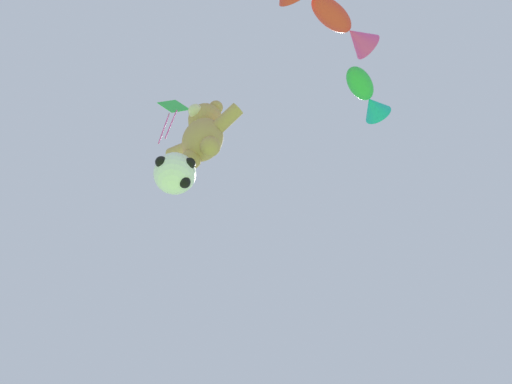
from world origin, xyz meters
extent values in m
ellipsoid|color=tan|center=(-1.00, 5.31, 12.45)|extent=(0.95, 0.81, 1.16)
sphere|color=tan|center=(-1.00, 5.31, 13.31)|extent=(0.80, 0.80, 0.80)
sphere|color=beige|center=(-1.00, 4.97, 13.25)|extent=(0.34, 0.34, 0.34)
sphere|color=tan|center=(-1.28, 5.31, 13.62)|extent=(0.33, 0.33, 0.33)
cylinder|color=tan|center=(-1.69, 5.31, 12.65)|extent=(0.69, 0.31, 0.54)
sphere|color=tan|center=(-1.26, 5.31, 11.90)|extent=(0.43, 0.43, 0.43)
sphere|color=tan|center=(-0.71, 5.31, 13.62)|extent=(0.33, 0.33, 0.33)
cylinder|color=tan|center=(-0.30, 5.31, 12.65)|extent=(0.69, 0.31, 0.54)
sphere|color=tan|center=(-0.74, 5.31, 11.90)|extent=(0.43, 0.43, 0.43)
sphere|color=white|center=(-1.54, 5.19, 11.48)|extent=(0.87, 0.87, 0.87)
sphere|color=black|center=(-1.14, 5.19, 11.48)|extent=(0.24, 0.24, 0.24)
sphere|color=black|center=(-1.63, 5.46, 11.77)|extent=(0.24, 0.24, 0.24)
sphere|color=black|center=(-1.54, 4.80, 11.42)|extent=(0.24, 0.24, 0.24)
sphere|color=black|center=(-1.35, 5.33, 11.16)|extent=(0.24, 0.24, 0.24)
ellipsoid|color=green|center=(1.98, 7.92, 15.91)|extent=(0.69, 1.11, 0.52)
cone|color=#19ADB2|center=(1.93, 8.74, 15.91)|extent=(0.81, 0.64, 0.77)
sphere|color=black|center=(2.01, 7.58, 16.05)|extent=(0.14, 0.14, 0.14)
ellipsoid|color=red|center=(2.48, 5.54, 14.91)|extent=(0.82, 1.27, 0.49)
cone|color=#E53F9E|center=(2.68, 6.43, 14.91)|extent=(0.84, 0.79, 0.72)
sphere|color=black|center=(2.39, 5.18, 15.04)|extent=(0.13, 0.13, 0.13)
cube|color=green|center=(-2.39, 5.35, 15.75)|extent=(0.59, 0.71, 0.90)
cylinder|color=#E53F9E|center=(-2.50, 5.31, 14.63)|extent=(0.03, 0.11, 1.68)
cylinder|color=#E53F9E|center=(-2.27, 5.33, 14.62)|extent=(0.03, 0.17, 1.69)
camera|label=1|loc=(3.68, 1.06, 1.76)|focal=40.00mm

